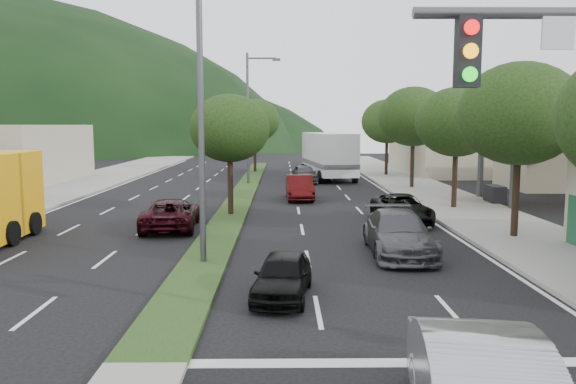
{
  "coord_description": "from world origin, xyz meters",
  "views": [
    {
      "loc": [
        2.61,
        -10.23,
        4.62
      ],
      "look_at": [
        2.86,
        12.85,
        1.84
      ],
      "focal_mm": 35.0,
      "sensor_mm": 36.0,
      "label": 1
    }
  ],
  "objects_px": {
    "car_queue_b": "(398,233)",
    "motorhome": "(328,154)",
    "tree_med_near": "(230,128)",
    "tree_med_far": "(255,121)",
    "car_queue_c": "(300,188)",
    "streetlight_near": "(207,94)",
    "suv_maroon": "(171,214)",
    "tree_r_d": "(413,117)",
    "car_queue_e": "(304,174)",
    "streetlight_mid": "(250,112)",
    "tree_r_b": "(520,114)",
    "tree_r_e": "(387,122)",
    "car_queue_f": "(322,170)",
    "tree_r_c": "(457,122)",
    "car_queue_d": "(402,209)",
    "car_queue_a": "(282,276)"
  },
  "relations": [
    {
      "from": "car_queue_b",
      "to": "motorhome",
      "type": "relative_size",
      "value": 0.5
    },
    {
      "from": "tree_med_near",
      "to": "car_queue_b",
      "type": "height_order",
      "value": "tree_med_near"
    },
    {
      "from": "tree_med_far",
      "to": "car_queue_c",
      "type": "xyz_separation_m",
      "value": [
        3.7,
        -19.75,
        -4.26
      ]
    },
    {
      "from": "tree_med_near",
      "to": "tree_med_far",
      "type": "distance_m",
      "value": 26.01
    },
    {
      "from": "streetlight_near",
      "to": "suv_maroon",
      "type": "xyz_separation_m",
      "value": [
        -2.54,
        6.46,
        -4.9
      ]
    },
    {
      "from": "tree_r_d",
      "to": "car_queue_c",
      "type": "relative_size",
      "value": 1.58
    },
    {
      "from": "tree_med_far",
      "to": "car_queue_e",
      "type": "relative_size",
      "value": 1.63
    },
    {
      "from": "streetlight_mid",
      "to": "car_queue_b",
      "type": "relative_size",
      "value": 1.9
    },
    {
      "from": "tree_med_far",
      "to": "tree_r_b",
      "type": "bearing_deg",
      "value": -69.44
    },
    {
      "from": "tree_r_e",
      "to": "tree_med_near",
      "type": "relative_size",
      "value": 1.11
    },
    {
      "from": "motorhome",
      "to": "tree_med_near",
      "type": "bearing_deg",
      "value": -115.81
    },
    {
      "from": "streetlight_mid",
      "to": "motorhome",
      "type": "distance_m",
      "value": 8.69
    },
    {
      "from": "tree_r_e",
      "to": "car_queue_f",
      "type": "height_order",
      "value": "tree_r_e"
    },
    {
      "from": "streetlight_near",
      "to": "streetlight_mid",
      "type": "height_order",
      "value": "same"
    },
    {
      "from": "tree_r_c",
      "to": "streetlight_near",
      "type": "bearing_deg",
      "value": -134.51
    },
    {
      "from": "streetlight_near",
      "to": "streetlight_mid",
      "type": "bearing_deg",
      "value": 90.0
    },
    {
      "from": "streetlight_mid",
      "to": "car_queue_e",
      "type": "distance_m",
      "value": 6.55
    },
    {
      "from": "tree_r_c",
      "to": "streetlight_mid",
      "type": "bearing_deg",
      "value": 132.22
    },
    {
      "from": "tree_r_b",
      "to": "streetlight_mid",
      "type": "xyz_separation_m",
      "value": [
        -11.79,
        21.0,
        0.55
      ]
    },
    {
      "from": "tree_med_near",
      "to": "car_queue_b",
      "type": "distance_m",
      "value": 11.52
    },
    {
      "from": "car_queue_b",
      "to": "car_queue_d",
      "type": "relative_size",
      "value": 1.09
    },
    {
      "from": "tree_r_b",
      "to": "suv_maroon",
      "type": "height_order",
      "value": "tree_r_b"
    },
    {
      "from": "car_queue_a",
      "to": "tree_r_c",
      "type": "bearing_deg",
      "value": 66.47
    },
    {
      "from": "tree_r_c",
      "to": "car_queue_e",
      "type": "height_order",
      "value": "tree_r_c"
    },
    {
      "from": "car_queue_a",
      "to": "car_queue_c",
      "type": "xyz_separation_m",
      "value": [
        1.08,
        19.81,
        0.15
      ]
    },
    {
      "from": "tree_med_near",
      "to": "car_queue_f",
      "type": "relative_size",
      "value": 1.44
    },
    {
      "from": "car_queue_a",
      "to": "car_queue_f",
      "type": "bearing_deg",
      "value": 91.67
    },
    {
      "from": "tree_r_b",
      "to": "tree_med_near",
      "type": "relative_size",
      "value": 1.15
    },
    {
      "from": "tree_r_c",
      "to": "car_queue_f",
      "type": "xyz_separation_m",
      "value": [
        -5.8,
        19.27,
        -4.14
      ]
    },
    {
      "from": "tree_r_e",
      "to": "suv_maroon",
      "type": "height_order",
      "value": "tree_r_e"
    },
    {
      "from": "streetlight_mid",
      "to": "suv_maroon",
      "type": "height_order",
      "value": "streetlight_mid"
    },
    {
      "from": "tree_med_near",
      "to": "car_queue_c",
      "type": "xyz_separation_m",
      "value": [
        3.7,
        6.25,
        -3.68
      ]
    },
    {
      "from": "tree_r_e",
      "to": "tree_med_far",
      "type": "xyz_separation_m",
      "value": [
        -12.0,
        4.0,
        0.11
      ]
    },
    {
      "from": "motorhome",
      "to": "suv_maroon",
      "type": "bearing_deg",
      "value": -118.33
    },
    {
      "from": "tree_r_e",
      "to": "tree_r_c",
      "type": "bearing_deg",
      "value": -90.0
    },
    {
      "from": "tree_r_c",
      "to": "tree_r_d",
      "type": "relative_size",
      "value": 0.9
    },
    {
      "from": "tree_r_e",
      "to": "streetlight_near",
      "type": "height_order",
      "value": "streetlight_near"
    },
    {
      "from": "tree_r_c",
      "to": "car_queue_e",
      "type": "bearing_deg",
      "value": 118.02
    },
    {
      "from": "tree_r_e",
      "to": "tree_med_far",
      "type": "bearing_deg",
      "value": 161.57
    },
    {
      "from": "tree_med_near",
      "to": "car_queue_a",
      "type": "relative_size",
      "value": 1.72
    },
    {
      "from": "tree_r_c",
      "to": "tree_r_d",
      "type": "bearing_deg",
      "value": 90.0
    },
    {
      "from": "streetlight_mid",
      "to": "car_queue_d",
      "type": "relative_size",
      "value": 2.08
    },
    {
      "from": "tree_r_e",
      "to": "car_queue_c",
      "type": "bearing_deg",
      "value": -117.79
    },
    {
      "from": "tree_r_c",
      "to": "suv_maroon",
      "type": "distance_m",
      "value": 15.9
    },
    {
      "from": "tree_r_d",
      "to": "car_queue_b",
      "type": "height_order",
      "value": "tree_r_d"
    },
    {
      "from": "tree_r_b",
      "to": "motorhome",
      "type": "relative_size",
      "value": 0.66
    },
    {
      "from": "streetlight_mid",
      "to": "car_queue_c",
      "type": "distance_m",
      "value": 10.59
    },
    {
      "from": "tree_r_b",
      "to": "tree_med_far",
      "type": "xyz_separation_m",
      "value": [
        -12.0,
        32.0,
        -0.03
      ]
    },
    {
      "from": "streetlight_mid",
      "to": "car_queue_a",
      "type": "relative_size",
      "value": 2.86
    },
    {
      "from": "car_queue_c",
      "to": "streetlight_near",
      "type": "bearing_deg",
      "value": -103.98
    }
  ]
}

